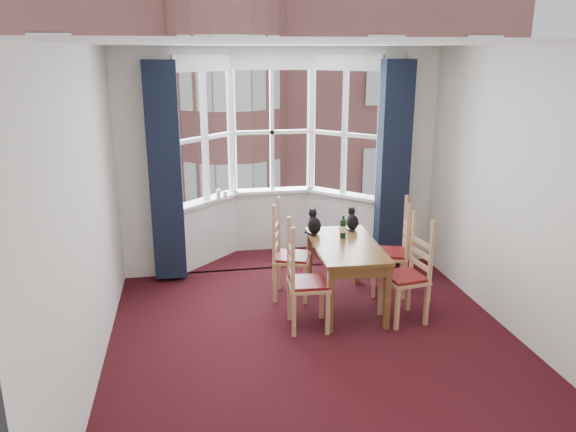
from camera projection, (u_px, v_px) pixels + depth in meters
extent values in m
plane|color=black|center=(320.00, 352.00, 5.31)|extent=(4.50, 4.50, 0.00)
plane|color=white|center=(326.00, 44.00, 4.52)|extent=(4.50, 4.50, 0.00)
plane|color=silver|center=(85.00, 222.00, 4.58)|extent=(0.00, 4.50, 4.50)
plane|color=silver|center=(530.00, 200.00, 5.25)|extent=(0.00, 4.50, 4.50)
plane|color=silver|center=(428.00, 332.00, 2.79)|extent=(4.00, 0.00, 4.00)
cube|color=silver|center=(146.00, 167.00, 6.76)|extent=(0.70, 0.12, 2.80)
cube|color=silver|center=(405.00, 158.00, 7.32)|extent=(0.70, 0.12, 2.80)
cube|color=black|center=(165.00, 173.00, 6.65)|extent=(0.38, 0.22, 2.60)
cube|color=black|center=(393.00, 165.00, 7.12)|extent=(0.38, 0.22, 2.60)
cube|color=brown|center=(346.00, 245.00, 6.10)|extent=(0.74, 1.31, 0.04)
cube|color=brown|center=(330.00, 301.00, 5.60)|extent=(0.06, 0.06, 0.69)
cube|color=brown|center=(309.00, 259.00, 6.73)|extent=(0.06, 0.06, 0.69)
cube|color=brown|center=(387.00, 297.00, 5.68)|extent=(0.06, 0.06, 0.69)
cube|color=brown|center=(357.00, 257.00, 6.81)|extent=(0.06, 0.06, 0.69)
cube|color=tan|center=(308.00, 284.00, 5.67)|extent=(0.43, 0.44, 0.06)
cube|color=#611110|center=(308.00, 282.00, 5.67)|extent=(0.38, 0.40, 0.03)
cube|color=tan|center=(292.00, 257.00, 6.40)|extent=(0.51, 0.52, 0.06)
cube|color=#611110|center=(292.00, 256.00, 6.39)|extent=(0.46, 0.47, 0.03)
cube|color=tan|center=(405.00, 278.00, 5.83)|extent=(0.46, 0.47, 0.06)
cube|color=#611110|center=(405.00, 276.00, 5.82)|extent=(0.41, 0.43, 0.03)
cube|color=tan|center=(389.00, 254.00, 6.51)|extent=(0.50, 0.52, 0.06)
cube|color=#611110|center=(389.00, 253.00, 6.51)|extent=(0.45, 0.47, 0.03)
ellipsoid|color=black|center=(314.00, 226.00, 6.41)|extent=(0.17, 0.21, 0.20)
sphere|color=black|center=(313.00, 213.00, 6.44)|extent=(0.10, 0.10, 0.09)
cone|color=black|center=(311.00, 210.00, 6.42)|extent=(0.04, 0.04, 0.04)
cone|color=black|center=(315.00, 209.00, 6.44)|extent=(0.04, 0.04, 0.04)
ellipsoid|color=black|center=(352.00, 222.00, 6.56)|extent=(0.15, 0.19, 0.18)
sphere|color=black|center=(352.00, 211.00, 6.59)|extent=(0.09, 0.09, 0.09)
cone|color=black|center=(350.00, 208.00, 6.58)|extent=(0.03, 0.03, 0.04)
cone|color=black|center=(354.00, 208.00, 6.58)|extent=(0.03, 0.03, 0.04)
cylinder|color=black|center=(343.00, 229.00, 6.27)|extent=(0.07, 0.07, 0.20)
sphere|color=black|center=(343.00, 221.00, 6.24)|extent=(0.06, 0.06, 0.06)
cylinder|color=black|center=(343.00, 218.00, 6.23)|extent=(0.03, 0.03, 0.08)
cylinder|color=gold|center=(343.00, 215.00, 6.22)|extent=(0.03, 0.03, 0.02)
cylinder|color=silver|center=(343.00, 229.00, 6.27)|extent=(0.07, 0.07, 0.07)
cylinder|color=white|center=(218.00, 194.00, 7.37)|extent=(0.06, 0.06, 0.13)
cylinder|color=white|center=(225.00, 195.00, 7.42)|extent=(0.06, 0.06, 0.09)
plane|color=#333335|center=(208.00, 187.00, 37.46)|extent=(80.00, 80.00, 0.00)
cube|color=#92524B|center=(222.00, 106.00, 18.49)|extent=(18.00, 6.00, 14.00)
cylinder|color=#92524B|center=(228.00, 116.00, 15.65)|extent=(3.20, 3.20, 14.00)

